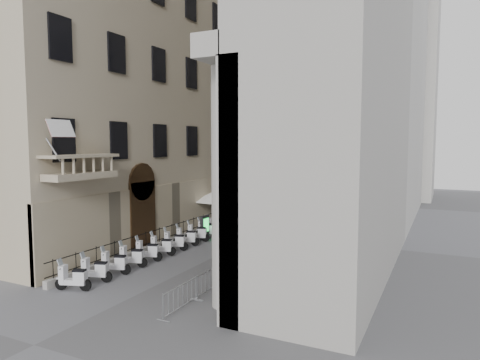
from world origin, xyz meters
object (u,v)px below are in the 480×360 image
(scooter_0, at_px, (74,290))
(info_kiosk, at_px, (205,227))
(security_tent, at_px, (221,195))
(pedestrian_a, at_px, (298,204))
(pedestrian_b, at_px, (294,213))
(street_lamp, at_px, (245,159))

(scooter_0, relative_size, info_kiosk, 0.88)
(security_tent, bearing_deg, pedestrian_a, 73.52)
(info_kiosk, height_order, pedestrian_b, info_kiosk)
(scooter_0, bearing_deg, street_lamp, -16.70)
(security_tent, bearing_deg, street_lamp, 92.51)
(pedestrian_a, height_order, pedestrian_b, pedestrian_a)
(security_tent, relative_size, info_kiosk, 2.35)
(street_lamp, bearing_deg, pedestrian_a, 63.78)
(security_tent, bearing_deg, scooter_0, -87.85)
(scooter_0, xyz_separation_m, pedestrian_a, (2.45, 25.71, 0.91))
(scooter_0, distance_m, street_lamp, 21.23)
(street_lamp, relative_size, info_kiosk, 5.25)
(security_tent, distance_m, street_lamp, 5.72)
(scooter_0, xyz_separation_m, info_kiosk, (0.12, 11.79, 0.86))
(scooter_0, bearing_deg, pedestrian_b, -29.14)
(scooter_0, relative_size, pedestrian_b, 0.90)
(scooter_0, relative_size, pedestrian_a, 0.83)
(info_kiosk, height_order, pedestrian_a, pedestrian_a)
(security_tent, height_order, info_kiosk, security_tent)
(scooter_0, height_order, info_kiosk, info_kiosk)
(street_lamp, distance_m, pedestrian_b, 6.44)
(street_lamp, relative_size, pedestrian_a, 4.95)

